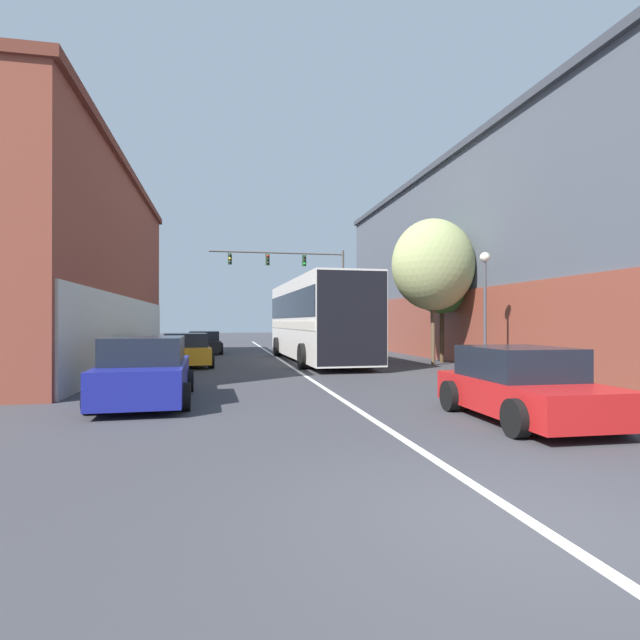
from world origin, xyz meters
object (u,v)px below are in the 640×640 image
(traffic_signal_gantry, at_px, (300,274))
(street_tree_near, at_px, (433,265))
(street_lamp, at_px, (485,301))
(parked_car_left_far, at_px, (146,371))
(street_tree_far, at_px, (442,271))
(parked_car_left_near, at_px, (185,350))
(hatchback_foreground, at_px, (523,386))
(parked_car_left_mid, at_px, (204,343))
(bus, at_px, (316,317))

(traffic_signal_gantry, xyz_separation_m, street_tree_near, (3.08, -16.57, -1.14))
(street_tree_near, bearing_deg, street_lamp, -90.84)
(parked_car_left_far, relative_size, street_tree_far, 0.76)
(traffic_signal_gantry, height_order, street_lamp, traffic_signal_gantry)
(traffic_signal_gantry, height_order, street_tree_near, traffic_signal_gantry)
(parked_car_left_far, relative_size, street_lamp, 1.11)
(parked_car_left_far, height_order, street_tree_near, street_tree_near)
(parked_car_left_near, distance_m, street_lamp, 11.86)
(hatchback_foreground, distance_m, street_tree_far, 13.71)
(hatchback_foreground, distance_m, parked_car_left_far, 8.02)
(traffic_signal_gantry, bearing_deg, street_tree_near, -79.48)
(hatchback_foreground, bearing_deg, street_tree_near, -14.85)
(hatchback_foreground, distance_m, traffic_signal_gantry, 28.30)
(street_tree_near, xyz_separation_m, street_tree_far, (0.97, 1.24, -0.10))
(hatchback_foreground, bearing_deg, parked_car_left_mid, 18.25)
(hatchback_foreground, relative_size, traffic_signal_gantry, 0.39)
(hatchback_foreground, xyz_separation_m, parked_car_left_near, (-6.96, 12.83, 0.01))
(street_tree_far, bearing_deg, parked_car_left_mid, 141.39)
(parked_car_left_far, bearing_deg, bus, -30.93)
(parked_car_left_mid, height_order, street_tree_far, street_tree_far)
(street_lamp, height_order, street_tree_near, street_tree_near)
(bus, bearing_deg, parked_car_left_far, 149.48)
(hatchback_foreground, bearing_deg, traffic_signal_gantry, 0.83)
(parked_car_left_far, relative_size, traffic_signal_gantry, 0.47)
(bus, xyz_separation_m, hatchback_foreground, (1.18, -14.37, -1.43))
(hatchback_foreground, relative_size, street_tree_near, 0.63)
(parked_car_left_near, relative_size, parked_car_left_far, 0.93)
(parked_car_left_near, relative_size, parked_car_left_mid, 1.03)
(parked_car_left_near, distance_m, parked_car_left_mid, 8.30)
(street_tree_near, bearing_deg, parked_car_left_mid, 134.85)
(bus, relative_size, street_lamp, 2.89)
(parked_car_left_near, relative_size, traffic_signal_gantry, 0.43)
(traffic_signal_gantry, distance_m, street_lamp, 21.30)
(hatchback_foreground, relative_size, street_tree_far, 0.64)
(traffic_signal_gantry, relative_size, street_tree_near, 1.61)
(street_tree_far, bearing_deg, street_lamp, -100.50)
(parked_car_left_near, height_order, parked_car_left_mid, parked_car_left_near)
(bus, xyz_separation_m, parked_car_left_far, (-6.00, -10.80, -1.37))
(bus, height_order, street_lamp, street_lamp)
(bus, relative_size, street_tree_near, 1.95)
(street_tree_near, height_order, street_tree_far, street_tree_near)
(traffic_signal_gantry, bearing_deg, street_tree_far, -75.23)
(bus, bearing_deg, hatchback_foreground, -176.78)
(bus, xyz_separation_m, parked_car_left_near, (-5.78, -1.54, -1.41))
(bus, distance_m, parked_car_left_far, 12.44)
(parked_car_left_far, distance_m, street_tree_far, 14.94)
(street_tree_near, bearing_deg, parked_car_left_near, 171.68)
(parked_car_left_near, height_order, street_tree_near, street_tree_near)
(hatchback_foreground, distance_m, parked_car_left_near, 14.59)
(street_tree_far, bearing_deg, bus, 161.60)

